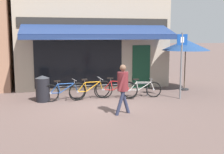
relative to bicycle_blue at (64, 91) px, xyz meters
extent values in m
plane|color=brown|center=(1.17, -0.97, -0.37)|extent=(160.00, 160.00, 0.00)
cube|color=tan|center=(1.64, 3.54, 2.44)|extent=(7.43, 3.00, 5.63)
cube|color=black|center=(0.82, 2.02, 0.88)|extent=(4.09, 0.04, 2.20)
cube|color=#143D28|center=(3.87, 2.02, 0.68)|extent=(0.90, 0.04, 2.10)
cube|color=#282623|center=(1.64, 2.02, 2.77)|extent=(7.06, 0.06, 0.44)
cube|color=navy|center=(1.64, 1.26, 2.45)|extent=(6.69, 1.57, 0.50)
cube|color=navy|center=(1.64, 0.48, 2.12)|extent=(6.69, 0.03, 0.20)
cylinder|color=#47494F|center=(1.64, 0.11, 0.18)|extent=(3.84, 0.04, 0.04)
cylinder|color=#47494F|center=(-0.23, 0.11, -0.10)|extent=(0.04, 0.04, 0.55)
cylinder|color=#47494F|center=(3.51, 0.11, -0.10)|extent=(0.04, 0.04, 0.55)
torus|color=black|center=(0.54, 0.13, -0.03)|extent=(0.69, 0.22, 0.69)
cylinder|color=#9E9EA3|center=(0.54, 0.13, -0.03)|extent=(0.08, 0.08, 0.07)
torus|color=black|center=(-0.53, -0.13, -0.03)|extent=(0.69, 0.22, 0.69)
cylinder|color=#9E9EA3|center=(-0.53, -0.13, -0.03)|extent=(0.08, 0.08, 0.07)
cylinder|color=#1E4793|center=(0.13, 0.03, 0.13)|extent=(0.60, 0.17, 0.37)
cylinder|color=#1E4793|center=(0.09, 0.02, 0.30)|extent=(0.66, 0.19, 0.05)
cylinder|color=#1E4793|center=(-0.19, -0.05, 0.13)|extent=(0.12, 0.07, 0.37)
cylinder|color=#1E4793|center=(-0.34, -0.08, -0.04)|extent=(0.38, 0.13, 0.05)
cylinder|color=#1E4793|center=(-0.38, -0.10, 0.14)|extent=(0.33, 0.10, 0.36)
cylinder|color=#1E4793|center=(0.48, 0.11, 0.13)|extent=(0.16, 0.08, 0.34)
cylinder|color=#9E9EA3|center=(-0.25, -0.07, 0.36)|extent=(0.06, 0.04, 0.11)
cube|color=black|center=(-0.26, -0.07, 0.43)|extent=(0.26, 0.16, 0.05)
cylinder|color=#9E9EA3|center=(0.42, 0.09, 0.37)|extent=(0.03, 0.03, 0.14)
cylinder|color=#9E9EA3|center=(0.42, 0.09, 0.44)|extent=(0.15, 0.51, 0.04)
torus|color=black|center=(1.57, 0.14, -0.01)|extent=(0.74, 0.33, 0.73)
cylinder|color=#9E9EA3|center=(1.57, 0.14, -0.01)|extent=(0.09, 0.09, 0.08)
torus|color=black|center=(0.52, -0.16, -0.01)|extent=(0.74, 0.33, 0.73)
cylinder|color=#9E9EA3|center=(0.52, -0.16, -0.01)|extent=(0.09, 0.09, 0.08)
cylinder|color=orange|center=(1.18, 0.01, 0.15)|extent=(0.60, 0.15, 0.39)
cylinder|color=orange|center=(1.14, -0.03, 0.34)|extent=(0.65, 0.22, 0.05)
cylinder|color=orange|center=(0.86, -0.08, 0.16)|extent=(0.11, 0.12, 0.38)
cylinder|color=orange|center=(0.71, -0.10, -0.02)|extent=(0.38, 0.14, 0.05)
cylinder|color=orange|center=(0.67, -0.14, 0.17)|extent=(0.33, 0.07, 0.38)
cylinder|color=orange|center=(1.52, 0.10, 0.16)|extent=(0.15, 0.12, 0.35)
cylinder|color=#9E9EA3|center=(0.81, -0.13, 0.40)|extent=(0.06, 0.05, 0.11)
cube|color=black|center=(0.80, -0.14, 0.47)|extent=(0.26, 0.17, 0.06)
cylinder|color=#9E9EA3|center=(1.47, 0.06, 0.40)|extent=(0.04, 0.05, 0.14)
cylinder|color=#9E9EA3|center=(1.47, 0.05, 0.47)|extent=(0.17, 0.51, 0.09)
torus|color=black|center=(2.60, -0.28, -0.02)|extent=(0.71, 0.39, 0.72)
cylinder|color=#9E9EA3|center=(2.60, -0.28, -0.02)|extent=(0.09, 0.09, 0.08)
torus|color=black|center=(1.64, 0.12, -0.02)|extent=(0.71, 0.39, 0.72)
cylinder|color=#9E9EA3|center=(1.64, 0.12, -0.02)|extent=(0.09, 0.09, 0.08)
cylinder|color=#B21E1E|center=(2.24, -0.11, 0.14)|extent=(0.56, 0.22, 0.38)
cylinder|color=#B21E1E|center=(2.21, -0.08, 0.33)|extent=(0.60, 0.28, 0.05)
cylinder|color=#B21E1E|center=(1.94, 0.01, 0.15)|extent=(0.10, 0.12, 0.38)
cylinder|color=#B21E1E|center=(1.80, 0.05, -0.03)|extent=(0.35, 0.17, 0.05)
cylinder|color=#B21E1E|center=(1.78, 0.09, 0.16)|extent=(0.31, 0.11, 0.38)
cylinder|color=#B21E1E|center=(2.55, -0.24, 0.15)|extent=(0.14, 0.12, 0.35)
cylinder|color=#9E9EA3|center=(1.90, 0.06, 0.39)|extent=(0.06, 0.05, 0.11)
cube|color=black|center=(1.89, 0.07, 0.46)|extent=(0.26, 0.19, 0.06)
cylinder|color=#9E9EA3|center=(2.51, -0.19, 0.39)|extent=(0.04, 0.05, 0.14)
cylinder|color=#9E9EA3|center=(2.51, -0.19, 0.46)|extent=(0.22, 0.49, 0.08)
torus|color=black|center=(3.70, -0.16, -0.05)|extent=(0.66, 0.17, 0.66)
cylinder|color=#9E9EA3|center=(3.70, -0.16, -0.05)|extent=(0.08, 0.07, 0.08)
torus|color=black|center=(2.70, -0.07, -0.05)|extent=(0.66, 0.17, 0.66)
cylinder|color=#9E9EA3|center=(2.70, -0.07, -0.05)|extent=(0.08, 0.07, 0.08)
cylinder|color=#BCB7B2|center=(3.32, -0.11, 0.10)|extent=(0.57, 0.05, 0.35)
cylinder|color=#BCB7B2|center=(3.29, -0.09, 0.26)|extent=(0.62, 0.09, 0.05)
cylinder|color=#BCB7B2|center=(3.01, -0.08, 0.10)|extent=(0.12, 0.09, 0.34)
cylinder|color=#BCB7B2|center=(2.87, -0.09, -0.06)|extent=(0.36, 0.07, 0.05)
cylinder|color=#BCB7B2|center=(2.84, -0.07, 0.11)|extent=(0.31, 0.04, 0.34)
cylinder|color=#BCB7B2|center=(3.65, -0.14, 0.10)|extent=(0.15, 0.08, 0.32)
cylinder|color=#9E9EA3|center=(2.96, -0.06, 0.32)|extent=(0.06, 0.04, 0.11)
cube|color=black|center=(2.95, -0.05, 0.39)|extent=(0.25, 0.13, 0.06)
cylinder|color=#9E9EA3|center=(3.60, -0.11, 0.33)|extent=(0.03, 0.04, 0.14)
cylinder|color=#9E9EA3|center=(3.60, -0.11, 0.40)|extent=(0.07, 0.52, 0.07)
cylinder|color=#282D47|center=(1.89, -2.28, 0.02)|extent=(0.34, 0.12, 0.81)
cylinder|color=#282D47|center=(1.67, -2.47, 0.02)|extent=(0.34, 0.12, 0.81)
cylinder|color=maroon|center=(1.78, -2.37, 0.72)|extent=(0.36, 0.36, 0.62)
sphere|color=brown|center=(1.78, -2.37, 1.16)|extent=(0.21, 0.21, 0.21)
cylinder|color=maroon|center=(1.69, -2.58, 0.72)|extent=(0.29, 0.17, 0.55)
cylinder|color=maroon|center=(1.83, -2.16, 0.86)|extent=(0.22, 0.19, 0.28)
cylinder|color=brown|center=(1.86, -2.17, 0.94)|extent=(0.15, 0.20, 0.42)
cube|color=black|center=(1.84, -2.22, 1.14)|extent=(0.02, 0.07, 0.14)
cylinder|color=black|center=(-0.82, 0.04, 0.09)|extent=(0.54, 0.54, 0.93)
cone|color=#33353A|center=(-0.82, 0.04, 0.61)|extent=(0.55, 0.55, 0.11)
cylinder|color=slate|center=(4.66, -0.68, 0.97)|extent=(0.07, 0.07, 2.68)
cube|color=#14429E|center=(4.66, -0.69, 2.03)|extent=(0.44, 0.02, 0.44)
cube|color=white|center=(4.66, -0.71, 2.03)|extent=(0.14, 0.01, 0.22)
cylinder|color=#4C3D2D|center=(5.70, 1.03, 0.79)|extent=(0.05, 0.05, 2.34)
cone|color=navy|center=(5.70, 1.03, 1.76)|extent=(2.23, 2.23, 0.50)
cylinder|color=#262628|center=(5.70, 1.03, -0.34)|extent=(0.44, 0.44, 0.06)
camera|label=1|loc=(-0.51, -11.05, 2.18)|focal=45.00mm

